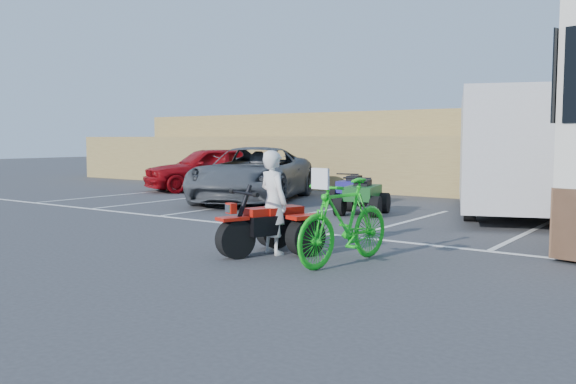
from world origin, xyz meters
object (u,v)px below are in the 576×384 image
Objects in this scene: grey_pickup at (253,174)px; quad_atv_green at (362,214)px; cargo_trailer at (515,150)px; quad_atv_blue at (354,204)px; red_car at (209,168)px; rider at (273,202)px; green_dirt_bike at (345,222)px; red_trike_atv at (266,255)px.

quad_atv_green is (4.34, -0.98, -0.83)m from grey_pickup.
cargo_trailer reaches higher than quad_atv_blue.
grey_pickup is 0.85× the size of cargo_trailer.
quad_atv_blue is (6.82, -1.13, -0.81)m from red_car.
rider is 0.25× the size of cargo_trailer.
red_trike_atv is at bearing -168.05° from green_dirt_bike.
red_trike_atv is 12.98m from red_car.
red_trike_atv is 0.87m from rider.
green_dirt_bike is at bearing -160.91° from rider.
red_trike_atv is 8.26m from cargo_trailer.
grey_pickup is 4.42m from red_car.
quad_atv_green is at bearing 123.31° from green_dirt_bike.
red_car is at bearing 148.67° from green_dirt_bike.
quad_atv_blue is (-4.10, 7.58, -0.65)m from green_dirt_bike.
green_dirt_bike is 8.64m from quad_atv_blue.
quad_atv_green is (1.38, -2.01, 0.00)m from quad_atv_blue.
green_dirt_bike is (1.38, -0.02, -0.21)m from rider.
red_trike_atv is at bearing -71.99° from grey_pickup.
green_dirt_bike is 0.45× the size of red_car.
cargo_trailer is (7.44, 1.22, 0.81)m from grey_pickup.
red_trike_atv is 8.77m from grey_pickup.
red_car is 3.18× the size of quad_atv_green.
rider is 1.39m from green_dirt_bike.
rider is at bearing -173.74° from green_dirt_bike.
cargo_trailer is at bearing -12.83° from grey_pickup.
green_dirt_bike is at bearing -112.89° from cargo_trailer.
green_dirt_bike is at bearing -12.68° from red_car.
cargo_trailer is at bearing 97.19° from red_trike_atv.
red_car is (-3.86, 2.15, -0.01)m from grey_pickup.
cargo_trailer is at bearing -6.03° from quad_atv_blue.
red_trike_atv is at bearing -122.98° from cargo_trailer.
quad_atv_green is at bearing -34.96° from grey_pickup.
cargo_trailer reaches higher than red_car.
quad_atv_blue is at bearing 129.24° from red_trike_atv.
green_dirt_bike is at bearing -70.17° from quad_atv_blue.
red_trike_atv is 5.83m from quad_atv_green.
quad_atv_green reaches higher than quad_atv_blue.
quad_atv_green is at bearing -56.26° from rider.
green_dirt_bike is 13.97m from red_car.
red_trike_atv is at bearing -79.42° from quad_atv_blue.
red_car is (-9.54, 8.68, -0.04)m from rider.
quad_atv_green is at bearing -64.14° from quad_atv_blue.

